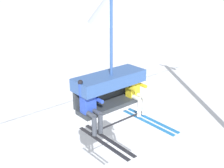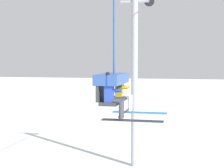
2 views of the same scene
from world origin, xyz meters
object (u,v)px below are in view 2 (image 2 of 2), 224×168
chairlift_chair (112,81)px  skier_yellow (124,91)px  skier_blue (114,95)px  lift_tower_far (135,80)px

chairlift_chair → skier_yellow: 0.84m
chairlift_chair → skier_yellow: chairlift_chair is taller
skier_blue → skier_yellow: skier_blue is taller
skier_blue → chairlift_chair: bearing=16.4°
chairlift_chair → skier_blue: size_ratio=2.84×
lift_tower_far → skier_yellow: lift_tower_far is taller
lift_tower_far → skier_yellow: (-8.42, -0.93, 0.11)m
lift_tower_far → skier_blue: (-9.87, -0.93, 0.13)m
skier_blue → skier_yellow: bearing=-0.3°
chairlift_chair → skier_blue: 0.83m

